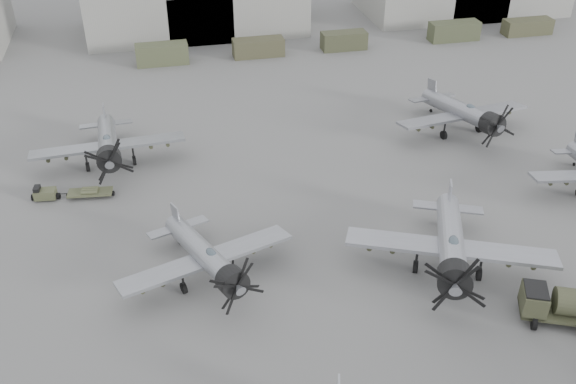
# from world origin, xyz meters

# --- Properties ---
(ground) EXTENTS (220.00, 220.00, 0.00)m
(ground) POSITION_xyz_m (0.00, 0.00, 0.00)
(ground) COLOR #5F5E5C
(ground) RESTS_ON ground
(support_truck_3) EXTENTS (6.05, 2.20, 2.40)m
(support_truck_3) POSITION_xyz_m (-5.31, 50.00, 1.20)
(support_truck_3) COLOR #454B31
(support_truck_3) RESTS_ON ground
(support_truck_4) EXTENTS (6.14, 2.20, 2.14)m
(support_truck_4) POSITION_xyz_m (6.18, 50.00, 1.07)
(support_truck_4) COLOR #41402A
(support_truck_4) RESTS_ON ground
(support_truck_5) EXTENTS (5.57, 2.20, 2.15)m
(support_truck_5) POSITION_xyz_m (16.95, 50.00, 1.08)
(support_truck_5) COLOR #3A3C27
(support_truck_5) RESTS_ON ground
(support_truck_6) EXTENTS (6.42, 2.20, 2.38)m
(support_truck_6) POSITION_xyz_m (31.67, 50.00, 1.19)
(support_truck_6) COLOR #3E442C
(support_truck_6) RESTS_ON ground
(support_truck_7) EXTENTS (6.44, 2.20, 1.99)m
(support_truck_7) POSITION_xyz_m (42.10, 50.00, 1.00)
(support_truck_7) COLOR #40412A
(support_truck_7) RESTS_ON ground
(aircraft_mid_1) EXTENTS (11.96, 10.77, 4.79)m
(aircraft_mid_1) POSITION_xyz_m (-4.71, 9.44, 2.18)
(aircraft_mid_1) COLOR gray
(aircraft_mid_1) RESTS_ON ground
(aircraft_mid_2) EXTENTS (13.57, 12.29, 5.54)m
(aircraft_mid_2) POSITION_xyz_m (10.91, 6.65, 2.52)
(aircraft_mid_2) COLOR #9899A0
(aircraft_mid_2) RESTS_ON ground
(aircraft_far_0) EXTENTS (12.99, 11.69, 5.19)m
(aircraft_far_0) POSITION_xyz_m (-11.13, 26.41, 2.36)
(aircraft_far_0) COLOR gray
(aircraft_far_0) RESTS_ON ground
(aircraft_far_1) EXTENTS (13.06, 11.76, 5.19)m
(aircraft_far_1) POSITION_xyz_m (21.00, 25.24, 2.36)
(aircraft_far_1) COLOR gray
(aircraft_far_1) RESTS_ON ground
(fuel_tanker) EXTENTS (6.61, 4.45, 2.43)m
(fuel_tanker) POSITION_xyz_m (16.45, 0.97, 1.40)
(fuel_tanker) COLOR #393C27
(fuel_tanker) RESTS_ON ground
(tug_trailer) EXTENTS (6.13, 1.84, 1.22)m
(tug_trailer) POSITION_xyz_m (-14.91, 22.42, 0.46)
(tug_trailer) COLOR #464A30
(tug_trailer) RESTS_ON ground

